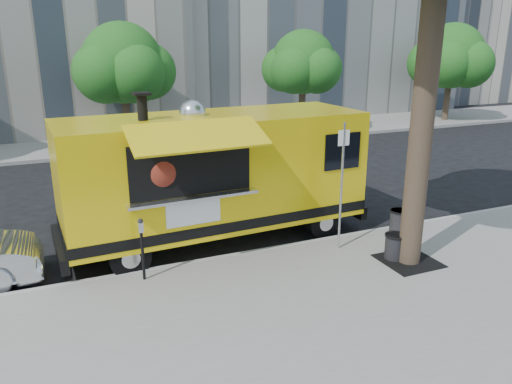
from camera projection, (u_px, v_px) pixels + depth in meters
ground at (253, 240)px, 12.67m from camera, size 120.00×120.00×0.00m
sidewalk at (337, 315)px, 9.13m from camera, size 60.00×6.00×0.15m
curb at (268, 251)px, 11.83m from camera, size 60.00×0.14×0.16m
far_sidewalk at (147, 141)px, 24.51m from camera, size 60.00×5.00×0.15m
building_right at (467, 0)px, 42.63m from camera, size 16.00×12.00×16.00m
tree_well at (408, 261)px, 11.14m from camera, size 1.20×1.20×0.02m
far_tree_b at (122, 63)px, 22.32m from camera, size 3.60×3.60×5.50m
far_tree_c at (303, 62)px, 25.46m from camera, size 3.24×3.24×5.21m
far_tree_d at (452, 56)px, 29.34m from camera, size 3.78×3.78×5.64m
sign_post at (342, 179)px, 11.34m from camera, size 0.28×0.06×3.00m
parking_meter at (142, 242)px, 10.07m from camera, size 0.11×0.11×1.33m
food_truck at (214, 174)px, 12.11m from camera, size 7.69×3.79×3.76m
trash_bin_left at (395, 246)px, 11.19m from camera, size 0.49×0.49×0.58m
trash_bin_right at (399, 221)px, 12.70m from camera, size 0.50×0.50×0.60m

